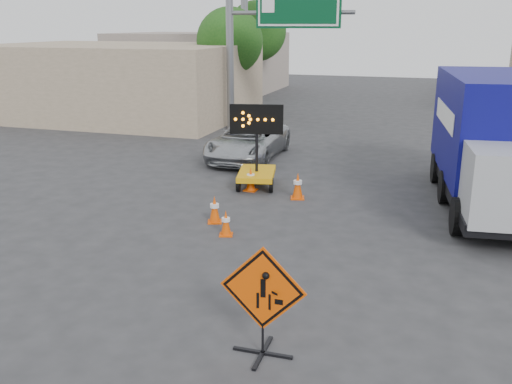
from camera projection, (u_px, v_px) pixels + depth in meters
The scene contains 14 objects.
ground at pixel (223, 314), 10.47m from camera, with size 100.00×100.00×0.00m, color #2D2D30.
storefront_left_near at pixel (119, 81), 32.27m from camera, with size 14.00×10.00×4.00m, color tan.
storefront_left_far at pixel (200, 62), 45.28m from camera, with size 12.00×10.00×4.40m, color gray.
highway_gantry at pixel (271, 24), 26.72m from camera, with size 6.18×0.38×6.90m.
tree_left_near at pixel (230, 41), 31.72m from camera, with size 3.71×3.71×6.03m.
tree_left_far at pixel (256, 31), 39.19m from camera, with size 4.10×4.10×6.66m.
construction_sign at pixel (263, 299), 8.92m from camera, with size 1.41×1.00×1.86m.
arrow_board at pixel (257, 168), 18.50m from camera, with size 1.68×2.09×2.69m.
pickup_truck at pixel (248, 141), 22.33m from camera, with size 2.35×5.10×1.42m, color #ADB0B5.
box_truck at pixel (490, 149), 16.24m from camera, with size 3.23×8.10×3.74m.
cone_a at pixel (226, 223), 14.27m from camera, with size 0.42×0.42×0.66m.
cone_b at pixel (215, 209), 15.19m from camera, with size 0.48×0.48×0.74m.
cone_c at pixel (298, 186), 17.26m from camera, with size 0.50×0.50×0.81m.
cone_d at pixel (251, 179), 18.08m from camera, with size 0.42×0.42×0.77m.
Camera 1 is at (3.47, -8.76, 5.13)m, focal length 40.00 mm.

